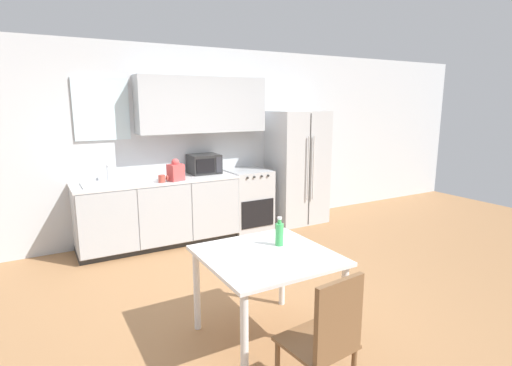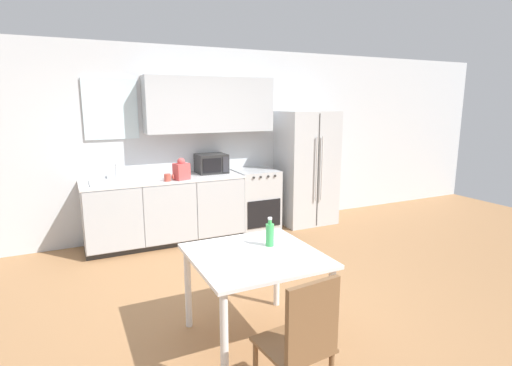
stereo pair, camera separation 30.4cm
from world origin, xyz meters
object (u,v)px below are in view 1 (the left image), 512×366
Objects in this scene: oven_range at (247,200)px; dining_chair_near at (327,336)px; microwave at (204,164)px; refrigerator at (297,167)px; dining_table at (267,266)px; drink_bottle at (279,234)px; coffee_mug at (162,179)px.

oven_range is 0.99× the size of dining_chair_near.
oven_range is at bearing 63.07° from dining_chair_near.
microwave reaches higher than dining_chair_near.
microwave is at bearing 175.37° from refrigerator.
dining_table is (-1.26, -2.66, 0.18)m from oven_range.
dining_chair_near is at bearing -122.81° from refrigerator.
coffee_mug is at bearing 97.34° from drink_bottle.
oven_range is 1.48m from coffee_mug.
refrigerator reaches higher than coffee_mug.
dining_chair_near is at bearing -96.30° from dining_table.
refrigerator is at bearing 51.98° from drink_bottle.
refrigerator reaches higher than dining_table.
microwave is 1.74× the size of drink_bottle.
oven_range is 0.88m from microwave.
drink_bottle is at bearing 30.88° from dining_table.
microwave reaches higher than drink_bottle.
coffee_mug is 3.31m from dining_chair_near.
coffee_mug is 0.13× the size of dining_table.
refrigerator is 1.81× the size of dining_table.
refrigerator reaches higher than drink_bottle.
microwave is at bearing 77.45° from dining_table.
coffee_mug reaches higher than drink_bottle.
microwave reaches higher than dining_table.
refrigerator is 4.22× the size of microwave.
microwave is 2.87m from dining_table.
drink_bottle is at bearing -99.11° from microwave.
drink_bottle reaches higher than oven_range.
refrigerator is (0.90, -0.02, 0.43)m from oven_range.
refrigerator is 2.29m from coffee_mug.
refrigerator reaches higher than microwave.
oven_range is at bearing 179.04° from refrigerator.
dining_table is 0.88m from dining_chair_near.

